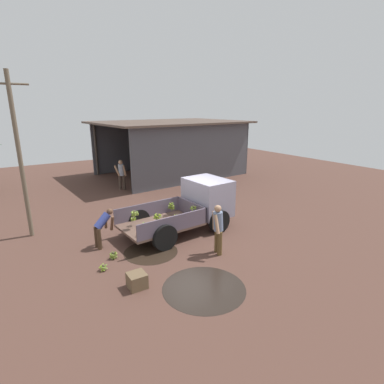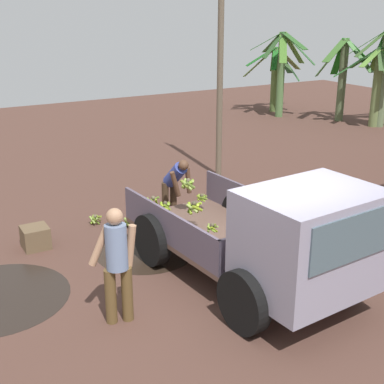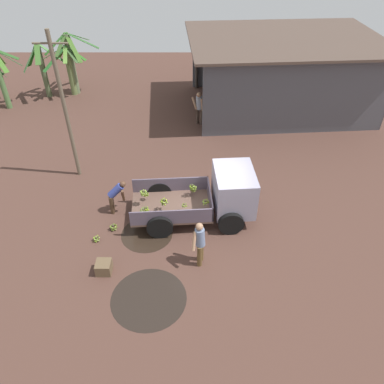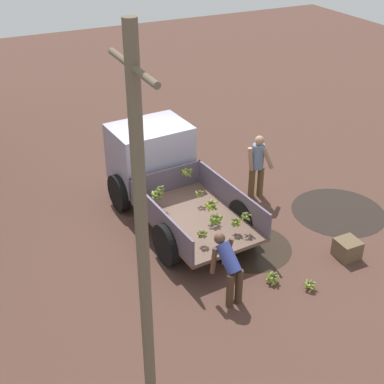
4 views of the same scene
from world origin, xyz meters
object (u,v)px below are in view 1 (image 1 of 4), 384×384
Objects in this scene: person_bystander_near_shed at (121,173)px; person_worker_loading at (102,226)px; utility_pole at (20,155)px; person_foreground_visitor at (218,227)px; banana_bunch_on_ground_1 at (103,267)px; cargo_truck at (198,203)px; banana_bunch_on_ground_0 at (113,255)px; wooden_crate_0 at (137,280)px.

person_worker_loading is at bearing 7.55° from person_bystander_near_shed.
person_foreground_visitor is at bearing -44.28° from utility_pole.
person_worker_loading reaches higher than banana_bunch_on_ground_1.
utility_pole is at bearing 151.58° from cargo_truck.
person_worker_loading reaches higher than banana_bunch_on_ground_0.
person_foreground_visitor is 0.96× the size of person_bystander_near_shed.
wooden_crate_0 reaches higher than banana_bunch_on_ground_1.
utility_pole reaches higher than person_bystander_near_shed.
cargo_truck is 4.41m from banana_bunch_on_ground_1.
person_bystander_near_shed is at bearing 66.68° from banana_bunch_on_ground_1.
utility_pole is 3.75m from person_worker_loading.
cargo_truck is at bearing 37.16° from person_bystander_near_shed.
cargo_truck is 3.82m from banana_bunch_on_ground_0.
wooden_crate_0 reaches higher than banana_bunch_on_ground_0.
person_worker_loading reaches higher than wooden_crate_0.
person_bystander_near_shed reaches higher than person_worker_loading.
person_foreground_visitor is 3.58× the size of wooden_crate_0.
person_worker_loading is 1.72m from banana_bunch_on_ground_1.
utility_pole is at bearing 111.04° from wooden_crate_0.
banana_bunch_on_ground_0 is (1.96, -3.31, -2.83)m from utility_pole.
utility_pole reaches higher than banana_bunch_on_ground_0.
wooden_crate_0 is (0.02, -1.83, 0.07)m from banana_bunch_on_ground_0.
banana_bunch_on_ground_0 is at bearing 10.44° from person_bystander_near_shed.
person_bystander_near_shed is 8.27m from banana_bunch_on_ground_0.
person_worker_loading is at bearing -49.79° from utility_pole.
person_worker_loading is 1.17m from banana_bunch_on_ground_0.
utility_pole is 7.12m from person_foreground_visitor.
banana_bunch_on_ground_0 is 1.84m from wooden_crate_0.
person_bystander_near_shed is 3.71× the size of wooden_crate_0.
cargo_truck is 2.55× the size of person_bystander_near_shed.
person_foreground_visitor is 3.82m from person_worker_loading.
cargo_truck is at bearing -24.37° from utility_pole.
wooden_crate_0 is at bearing -148.40° from cargo_truck.
person_worker_loading is 0.76× the size of person_bystander_near_shed.
utility_pole is at bearing -16.89° from person_bystander_near_shed.
person_worker_loading is 5.04× the size of banana_bunch_on_ground_1.
person_bystander_near_shed is at bearing -77.46° from person_foreground_visitor.
banana_bunch_on_ground_1 is at bearing -115.79° from person_worker_loading.
person_bystander_near_shed is at bearing 90.95° from cargo_truck.
banana_bunch_on_ground_1 is at bearing -68.99° from utility_pole.
banana_bunch_on_ground_1 is 0.56× the size of wooden_crate_0.
wooden_crate_0 is at bearing -89.33° from banana_bunch_on_ground_0.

